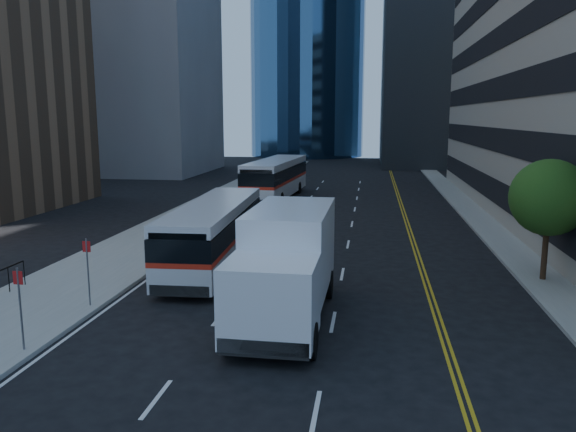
% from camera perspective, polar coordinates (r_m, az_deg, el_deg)
% --- Properties ---
extents(ground, '(160.00, 160.00, 0.00)m').
position_cam_1_polar(ground, '(17.86, 2.51, -12.87)').
color(ground, black).
rests_on(ground, ground).
extents(sidewalk_west, '(5.00, 90.00, 0.15)m').
position_cam_1_polar(sidewalk_west, '(43.66, -7.82, 0.91)').
color(sidewalk_west, gray).
rests_on(sidewalk_west, ground).
extents(sidewalk_east, '(2.00, 90.00, 0.15)m').
position_cam_1_polar(sidewalk_east, '(42.57, 18.27, 0.26)').
color(sidewalk_east, gray).
rests_on(sidewalk_east, ground).
extents(midrise_west, '(18.00, 18.00, 35.00)m').
position_cam_1_polar(midrise_west, '(75.27, -15.60, 17.77)').
color(midrise_west, gray).
rests_on(midrise_west, ground).
extents(street_tree, '(3.20, 3.20, 5.10)m').
position_cam_1_polar(street_tree, '(25.66, 25.01, 1.70)').
color(street_tree, '#332114').
rests_on(street_tree, sidewalk_east).
extents(bus_front, '(3.01, 11.65, 2.98)m').
position_cam_1_polar(bus_front, '(26.61, -7.47, -1.57)').
color(bus_front, silver).
rests_on(bus_front, ground).
extents(bus_rear, '(3.67, 13.08, 3.33)m').
position_cam_1_polar(bus_rear, '(48.16, -1.22, 3.95)').
color(bus_rear, silver).
rests_on(bus_rear, ground).
extents(box_truck, '(2.85, 7.91, 3.77)m').
position_cam_1_polar(box_truck, '(19.27, -0.18, -4.87)').
color(box_truck, white).
rests_on(box_truck, ground).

